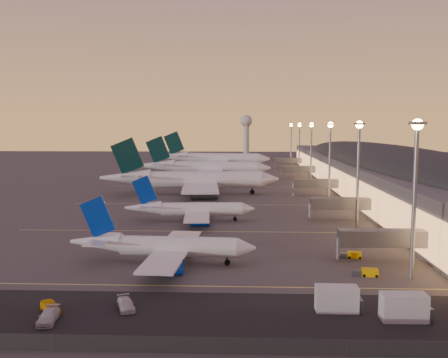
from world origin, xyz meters
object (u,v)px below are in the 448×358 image
at_px(airliner_narrow_north, 190,209).
at_px(service_van_a, 48,316).
at_px(catering_truck_a, 339,300).
at_px(airliner_wide_far, 213,159).
at_px(airliner_wide_near, 191,180).
at_px(airliner_wide_mid, 204,168).
at_px(radar_tower, 246,129).
at_px(baggage_tug_a, 367,273).
at_px(service_van_b, 50,307).
at_px(airliner_narrow_south, 162,246).
at_px(baggage_tug_b, 352,255).
at_px(catering_truck_b, 406,308).
at_px(service_van_c, 126,304).

distance_m(airliner_narrow_north, service_van_a, 68.17).
bearing_deg(catering_truck_a, airliner_wide_far, 98.42).
relative_size(airliner_wide_near, airliner_wide_mid, 1.03).
xyz_separation_m(radar_tower, baggage_tug_a, (19.19, -298.50, -21.32)).
relative_size(airliner_wide_near, catering_truck_a, 10.40).
relative_size(airliner_wide_near, service_van_b, 13.89).
relative_size(airliner_narrow_north, service_van_b, 7.28).
bearing_deg(airliner_narrow_north, airliner_wide_far, 87.30).
xyz_separation_m(airliner_narrow_north, service_van_a, (-10.74, -67.28, -2.35)).
xyz_separation_m(airliner_narrow_south, baggage_tug_a, (35.11, -6.04, -2.59)).
distance_m(baggage_tug_b, catering_truck_b, 30.40).
bearing_deg(service_van_b, airliner_narrow_north, 42.54).
bearing_deg(service_van_c, baggage_tug_a, 2.13).
height_order(airliner_wide_near, radar_tower, radar_tower).
bearing_deg(service_van_a, airliner_narrow_south, 62.32).
bearing_deg(service_van_a, catering_truck_b, -4.60).
height_order(airliner_narrow_north, baggage_tug_b, airliner_narrow_north).
xyz_separation_m(airliner_wide_near, baggage_tug_a, (39.75, -95.79, -4.74)).
xyz_separation_m(baggage_tug_b, catering_truck_a, (-7.50, -27.51, 1.08)).
distance_m(airliner_wide_near, airliner_wide_far, 111.13).
bearing_deg(airliner_wide_near, service_van_b, -97.96).
xyz_separation_m(airliner_narrow_north, radar_tower, (15.21, 252.70, 18.76)).
bearing_deg(baggage_tug_a, catering_truck_b, -81.45).
distance_m(airliner_narrow_south, airliner_wide_near, 89.90).
xyz_separation_m(airliner_narrow_south, service_van_c, (-1.28, -22.66, -2.43)).
height_order(airliner_narrow_north, radar_tower, radar_tower).
distance_m(radar_tower, catering_truck_a, 315.54).
bearing_deg(service_van_c, airliner_wide_far, 68.18).
xyz_separation_m(airliner_wide_far, catering_truck_b, (39.18, -225.96, -3.84)).
distance_m(service_van_a, service_van_b, 3.49).
distance_m(airliner_wide_near, baggage_tug_a, 103.82).
xyz_separation_m(catering_truck_a, catering_truck_b, (8.00, -2.87, 0.04)).
bearing_deg(baggage_tug_a, catering_truck_a, -107.83).
bearing_deg(radar_tower, airliner_wide_far, -102.05).
relative_size(catering_truck_b, service_van_c, 1.30).
bearing_deg(baggage_tug_a, airliner_narrow_north, 134.13).
relative_size(radar_tower, catering_truck_b, 5.09).
relative_size(baggage_tug_b, service_van_c, 0.84).
distance_m(airliner_wide_near, radar_tower, 204.42).
distance_m(airliner_wide_far, baggage_tug_a, 210.57).
bearing_deg(radar_tower, service_van_a, -94.64).
height_order(baggage_tug_a, catering_truck_a, catering_truck_a).
xyz_separation_m(airliner_wide_mid, catering_truck_a, (31.62, -164.76, -3.51)).
distance_m(baggage_tug_a, service_van_c, 40.01).
bearing_deg(airliner_wide_mid, service_van_b, -89.90).
distance_m(baggage_tug_a, service_van_b, 49.62).
distance_m(catering_truck_b, service_van_b, 46.64).
xyz_separation_m(airliner_narrow_south, airliner_wide_near, (-4.65, 89.75, 2.15)).
height_order(airliner_wide_near, service_van_a, airliner_wide_near).
bearing_deg(baggage_tug_a, service_van_c, -148.22).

